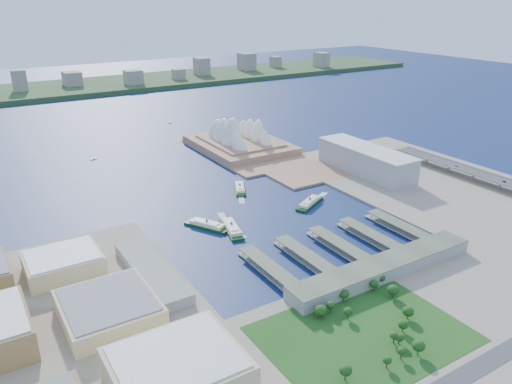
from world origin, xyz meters
TOP-DOWN VIEW (x-y plane):
  - ground at (0.00, 0.00)m, footprint 3000.00×3000.00m
  - west_land at (-250.00, -105.00)m, footprint 220.00×390.00m
  - south_land at (0.00, -210.00)m, footprint 720.00×180.00m
  - east_land at (240.00, -50.00)m, footprint 240.00×500.00m
  - peninsula at (107.50, 260.00)m, footprint 135.00×220.00m
  - far_shore at (0.00, 980.00)m, footprint 2200.00×260.00m
  - opera_house at (105.00, 280.00)m, footprint 134.00×180.00m
  - toaster_building at (195.00, 80.00)m, footprint 45.00×155.00m
  - expressway at (300.00, -60.00)m, footprint 26.00×340.00m
  - west_buildings at (-250.00, -70.00)m, footprint 200.00×280.00m
  - ferry_wharves at (14.00, -75.00)m, footprint 184.00×90.00m
  - terminal_building at (15.00, -135.00)m, footprint 200.00×28.00m
  - park at (-60.00, -190.00)m, footprint 150.00×110.00m
  - far_skyline at (0.00, 960.00)m, footprint 1900.00×140.00m
  - ferry_a at (-75.18, 40.44)m, footprint 37.70×52.92m
  - ferry_b at (12.15, 119.49)m, footprint 32.76×49.09m
  - ferry_c at (-55.73, 19.67)m, footprint 26.66×56.51m
  - ferry_d at (59.82, 31.73)m, footprint 52.14×35.87m
  - boat_b at (-116.59, 350.67)m, footprint 9.61×5.22m
  - boat_c at (175.72, 467.90)m, footprint 6.72×13.81m
  - boat_e at (75.25, 508.46)m, footprint 4.24×10.78m
  - car_b at (296.00, -67.33)m, footprint 1.43×4.11m
  - car_c at (296.00, 5.04)m, footprint 1.89×4.64m

SIDE VIEW (x-z plane):
  - ground at x=0.00m, z-range 0.00..0.00m
  - boat_b at x=-116.59m, z-range 0.00..2.46m
  - boat_e at x=75.25m, z-range 0.00..2.58m
  - boat_c at x=175.72m, z-range 0.00..2.99m
  - west_land at x=-250.00m, z-range 0.00..3.00m
  - south_land at x=0.00m, z-range 0.00..3.00m
  - east_land at x=240.00m, z-range 0.00..3.00m
  - peninsula at x=107.50m, z-range 0.00..3.00m
  - ferry_b at x=12.15m, z-range 0.00..9.20m
  - ferry_wharves at x=14.00m, z-range 0.00..9.30m
  - ferry_d at x=59.82m, z-range 0.00..9.82m
  - ferry_a at x=-75.18m, z-range 0.00..10.04m
  - ferry_c at x=-55.73m, z-range 0.00..10.35m
  - far_shore at x=0.00m, z-range 0.00..12.00m
  - expressway at x=300.00m, z-range 3.00..14.85m
  - terminal_building at x=15.00m, z-range 3.00..15.00m
  - park at x=-60.00m, z-range 3.00..19.00m
  - car_c at x=296.00m, z-range 14.85..16.20m
  - car_b at x=296.00m, z-range 14.85..16.20m
  - west_buildings at x=-250.00m, z-range 3.00..30.00m
  - toaster_building at x=195.00m, z-range 3.00..38.00m
  - opera_house at x=105.00m, z-range 3.00..61.00m
  - far_skyline at x=0.00m, z-range 12.00..67.00m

